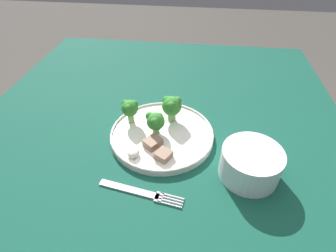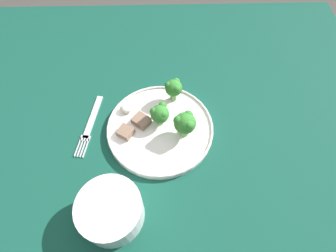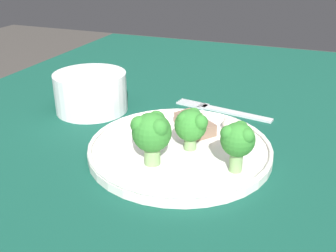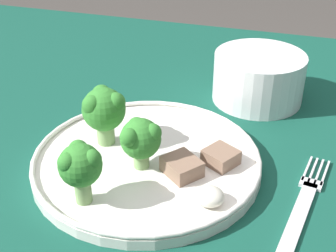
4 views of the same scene
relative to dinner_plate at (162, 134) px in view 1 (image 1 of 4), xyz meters
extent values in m
cube|color=#114738|center=(0.05, -0.02, -0.02)|extent=(1.32, 1.02, 0.03)
cylinder|color=brown|center=(-0.55, -0.47, -0.41)|extent=(0.06, 0.06, 0.75)
cylinder|color=brown|center=(-0.55, 0.44, -0.41)|extent=(0.06, 0.06, 0.75)
cylinder|color=white|center=(0.00, 0.00, 0.00)|extent=(0.26, 0.26, 0.01)
torus|color=white|center=(0.00, 0.00, 0.01)|extent=(0.26, 0.26, 0.01)
cube|color=silver|center=(0.17, -0.04, -0.01)|extent=(0.04, 0.13, 0.00)
cube|color=silver|center=(0.18, 0.02, -0.01)|extent=(0.03, 0.02, 0.00)
cube|color=silver|center=(0.20, 0.04, -0.01)|extent=(0.01, 0.05, 0.00)
cube|color=silver|center=(0.19, 0.04, -0.01)|extent=(0.01, 0.05, 0.00)
cube|color=silver|center=(0.18, 0.05, -0.01)|extent=(0.01, 0.05, 0.00)
cube|color=silver|center=(0.18, 0.05, -0.01)|extent=(0.01, 0.05, 0.00)
cylinder|color=white|center=(0.10, 0.21, 0.03)|extent=(0.13, 0.13, 0.07)
cylinder|color=silver|center=(0.10, 0.21, 0.02)|extent=(0.11, 0.11, 0.05)
cylinder|color=#7FA866|center=(0.00, -0.02, 0.01)|extent=(0.02, 0.02, 0.02)
sphere|color=#337F2D|center=(0.00, -0.02, 0.04)|extent=(0.05, 0.05, 0.05)
sphere|color=#337F2D|center=(0.01, -0.02, 0.05)|extent=(0.02, 0.02, 0.02)
sphere|color=#337F2D|center=(-0.01, -0.01, 0.05)|extent=(0.02, 0.02, 0.02)
sphere|color=#337F2D|center=(-0.01, -0.03, 0.05)|extent=(0.02, 0.02, 0.02)
cylinder|color=#7FA866|center=(-0.04, -0.09, 0.02)|extent=(0.02, 0.02, 0.03)
sphere|color=#337F2D|center=(-0.04, -0.09, 0.05)|extent=(0.04, 0.04, 0.04)
sphere|color=#337F2D|center=(-0.02, -0.09, 0.06)|extent=(0.02, 0.02, 0.02)
sphere|color=#337F2D|center=(-0.04, -0.08, 0.06)|extent=(0.02, 0.02, 0.02)
sphere|color=#337F2D|center=(-0.04, -0.10, 0.06)|extent=(0.02, 0.02, 0.02)
cylinder|color=#7FA866|center=(-0.06, 0.02, 0.02)|extent=(0.02, 0.02, 0.03)
sphere|color=#337F2D|center=(-0.06, 0.02, 0.05)|extent=(0.05, 0.05, 0.05)
sphere|color=#337F2D|center=(-0.04, 0.02, 0.06)|extent=(0.02, 0.02, 0.02)
sphere|color=#337F2D|center=(-0.07, 0.03, 0.06)|extent=(0.02, 0.02, 0.02)
sphere|color=#337F2D|center=(-0.07, 0.00, 0.06)|extent=(0.02, 0.02, 0.02)
cube|color=#846651|center=(0.05, -0.01, 0.01)|extent=(0.05, 0.05, 0.02)
cube|color=#846651|center=(0.08, 0.02, 0.01)|extent=(0.05, 0.04, 0.02)
ellipsoid|color=silver|center=(0.09, -0.05, 0.01)|extent=(0.03, 0.03, 0.02)
camera|label=1|loc=(0.49, 0.08, 0.45)|focal=28.00mm
camera|label=2|loc=(-0.01, 0.34, 0.55)|focal=28.00mm
camera|label=3|loc=(-0.47, -0.16, 0.27)|focal=42.00mm
camera|label=4|loc=(0.15, -0.41, 0.31)|focal=50.00mm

